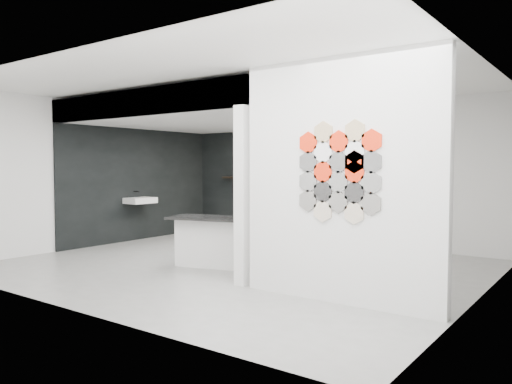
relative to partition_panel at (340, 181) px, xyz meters
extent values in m
cube|color=slate|center=(-2.23, 1.00, -1.40)|extent=(7.00, 6.00, 0.01)
cube|color=silver|center=(0.00, 0.00, 0.00)|extent=(2.45, 0.15, 2.80)
cube|color=black|center=(-3.52, 3.97, -0.22)|extent=(4.40, 0.04, 2.35)
cube|color=black|center=(-5.70, 2.00, -0.22)|extent=(0.04, 4.00, 2.35)
cube|color=silver|center=(-3.52, 2.00, 1.15)|extent=(4.40, 4.00, 0.40)
cube|color=silver|center=(-1.41, 0.00, -0.22)|extent=(0.16, 0.16, 2.35)
cube|color=silver|center=(-3.52, 0.08, 1.15)|extent=(4.40, 0.16, 0.40)
cube|color=silver|center=(-5.46, 1.80, -0.55)|extent=(0.40, 0.60, 0.12)
cube|color=black|center=(-3.43, 3.87, -0.10)|extent=(3.00, 0.15, 0.04)
cube|color=silver|center=(-2.44, 0.74, -1.03)|extent=(1.38, 0.79, 0.75)
cube|color=black|center=(-2.42, 0.67, -0.64)|extent=(1.59, 1.00, 0.03)
cube|color=black|center=(-2.24, 0.84, -0.63)|extent=(0.46, 0.42, 0.01)
cylinder|color=black|center=(-2.28, 1.01, -0.45)|extent=(0.03, 0.03, 0.35)
torus|color=black|center=(-2.27, 0.96, -0.27)|extent=(0.05, 0.12, 0.12)
cylinder|color=black|center=(-4.43, 3.87, 0.01)|extent=(0.24, 0.24, 0.19)
ellipsoid|color=black|center=(-2.14, 3.87, -0.01)|extent=(0.20, 0.20, 0.15)
cylinder|color=gray|center=(-2.08, 3.87, -0.03)|extent=(0.19, 0.19, 0.10)
cylinder|color=gray|center=(-2.08, 3.87, -0.01)|extent=(0.13, 0.13, 0.15)
cylinder|color=black|center=(-3.57, 3.87, 0.01)|extent=(0.08, 0.08, 0.17)
cylinder|color=black|center=(-4.12, 3.87, -0.03)|extent=(0.11, 0.11, 0.11)
cylinder|color=#66635E|center=(-0.37, -0.09, -0.24)|extent=(0.26, 0.02, 0.26)
cylinder|color=silver|center=(-0.37, -0.09, -0.01)|extent=(0.26, 0.02, 0.26)
cylinder|color=black|center=(-0.37, -0.09, 0.21)|extent=(0.26, 0.02, 0.26)
cylinder|color=red|center=(-0.37, -0.09, 0.44)|extent=(0.26, 0.02, 0.26)
cylinder|color=beige|center=(-0.17, -0.09, -0.35)|extent=(0.26, 0.02, 0.26)
cylinder|color=#2D2D2D|center=(-0.17, -0.09, -0.13)|extent=(0.26, 0.02, 0.26)
cylinder|color=red|center=(-0.17, -0.09, 0.10)|extent=(0.26, 0.02, 0.26)
cylinder|color=white|center=(-0.17, -0.09, 0.33)|extent=(0.26, 0.02, 0.26)
cylinder|color=tan|center=(-0.17, -0.09, 0.55)|extent=(0.26, 0.02, 0.26)
cylinder|color=#66635E|center=(0.02, -0.09, -0.24)|extent=(0.26, 0.02, 0.26)
cylinder|color=silver|center=(0.02, -0.09, -0.01)|extent=(0.26, 0.02, 0.26)
cylinder|color=black|center=(0.02, -0.09, 0.21)|extent=(0.26, 0.02, 0.26)
cylinder|color=red|center=(0.02, -0.09, 0.44)|extent=(0.26, 0.02, 0.26)
cylinder|color=beige|center=(0.22, -0.09, -0.35)|extent=(0.26, 0.02, 0.26)
cylinder|color=#2D2D2D|center=(0.22, -0.09, -0.13)|extent=(0.26, 0.02, 0.26)
cylinder|color=red|center=(0.22, -0.09, 0.10)|extent=(0.26, 0.02, 0.26)
cylinder|color=white|center=(0.22, -0.09, 0.33)|extent=(0.26, 0.02, 0.26)
cylinder|color=tan|center=(0.22, -0.09, 0.55)|extent=(0.26, 0.02, 0.26)
cylinder|color=#66635E|center=(0.42, -0.09, -0.24)|extent=(0.26, 0.02, 0.26)
cylinder|color=silver|center=(0.42, -0.09, -0.01)|extent=(0.26, 0.02, 0.26)
cylinder|color=black|center=(0.42, -0.09, 0.21)|extent=(0.26, 0.02, 0.26)
cylinder|color=red|center=(0.42, -0.09, 0.44)|extent=(0.26, 0.02, 0.26)
cylinder|color=red|center=(0.22, -0.09, 0.21)|extent=(0.26, 0.02, 0.26)
camera|label=1|loc=(2.56, -5.15, 0.17)|focal=35.00mm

